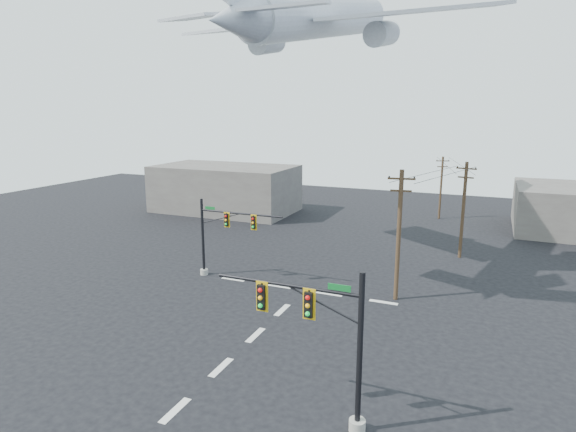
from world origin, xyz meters
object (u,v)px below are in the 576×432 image
at_px(signal_mast_near, 327,343).
at_px(utility_pole_a, 399,233).
at_px(airliner, 322,18).
at_px(signal_mast_far, 219,236).
at_px(utility_pole_b, 463,208).
at_px(utility_pole_c, 441,187).

xyz_separation_m(signal_mast_near, utility_pole_a, (0.19, 15.12, 1.08)).
bearing_deg(airliner, signal_mast_far, 145.53).
relative_size(signal_mast_near, utility_pole_a, 0.76).
xyz_separation_m(utility_pole_b, airliner, (-11.41, -6.27, 15.76)).
bearing_deg(signal_mast_far, utility_pole_a, 3.51).
bearing_deg(utility_pole_b, airliner, -137.22).
bearing_deg(airliner, utility_pole_b, -54.63).
xyz_separation_m(signal_mast_near, airliner, (-7.69, 21.09, 16.56)).
bearing_deg(signal_mast_near, utility_pole_c, 89.63).
relative_size(utility_pole_c, airliner, 0.26).
distance_m(utility_pole_a, utility_pole_c, 28.17).
xyz_separation_m(utility_pole_a, airliner, (-7.89, 5.98, 15.48)).
height_order(signal_mast_far, utility_pole_b, utility_pole_b).
bearing_deg(signal_mast_far, airliner, 48.95).
bearing_deg(utility_pole_b, signal_mast_far, -128.98).
height_order(signal_mast_near, utility_pole_a, utility_pole_a).
bearing_deg(signal_mast_far, signal_mast_near, -46.29).
relative_size(signal_mast_near, airliner, 0.24).
bearing_deg(signal_mast_near, utility_pole_a, 89.28).
height_order(signal_mast_near, utility_pole_b, utility_pole_b).
distance_m(signal_mast_far, utility_pole_c, 32.18).
xyz_separation_m(signal_mast_near, utility_pole_c, (0.28, 43.28, 0.25)).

